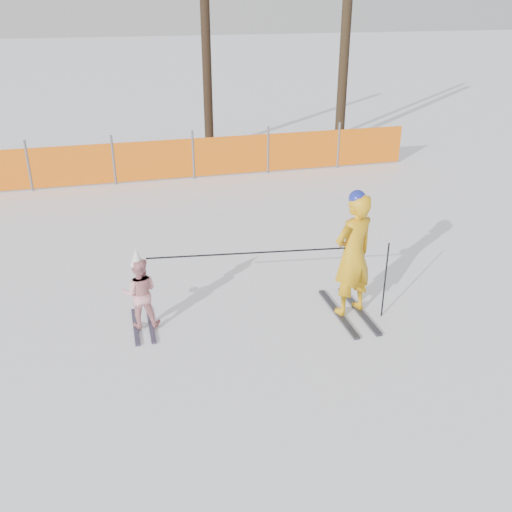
# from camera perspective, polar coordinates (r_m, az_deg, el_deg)

# --- Properties ---
(ground) EXTENTS (120.00, 120.00, 0.00)m
(ground) POSITION_cam_1_polar(r_m,az_deg,el_deg) (8.23, 0.89, -7.76)
(ground) COLOR white
(ground) RESTS_ON ground
(adult) EXTENTS (0.79, 1.44, 1.96)m
(adult) POSITION_cam_1_polar(r_m,az_deg,el_deg) (8.38, 9.67, 0.14)
(adult) COLOR black
(adult) RESTS_ON ground
(child) EXTENTS (0.57, 1.01, 1.24)m
(child) POSITION_cam_1_polar(r_m,az_deg,el_deg) (8.27, -11.52, -3.58)
(child) COLOR black
(child) RESTS_ON ground
(ski_poles) EXTENTS (3.39, 0.60, 1.20)m
(ski_poles) POSITION_cam_1_polar(r_m,az_deg,el_deg) (8.15, 3.37, -0.55)
(ski_poles) COLOR black
(ski_poles) RESTS_ON ground
(safety_fence) EXTENTS (17.89, 0.06, 1.25)m
(safety_fence) POSITION_cam_1_polar(r_m,az_deg,el_deg) (14.87, -18.48, 8.53)
(safety_fence) COLOR #595960
(safety_fence) RESTS_ON ground
(tree_trunks) EXTENTS (5.01, 1.40, 6.03)m
(tree_trunks) POSITION_cam_1_polar(r_m,az_deg,el_deg) (18.37, 4.50, 20.06)
(tree_trunks) COLOR #2F2215
(tree_trunks) RESTS_ON ground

